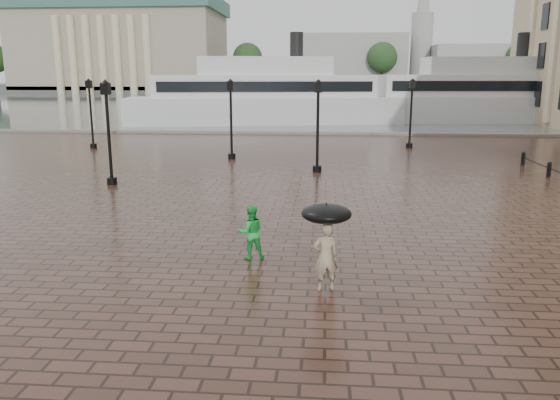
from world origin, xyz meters
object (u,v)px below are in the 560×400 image
(child_pedestrian, at_px, (251,232))
(ferry_far, at_px, (487,96))
(street_lamps, at_px, (237,119))
(adult_pedestrian, at_px, (326,257))
(ferry_near, at_px, (264,96))

(child_pedestrian, height_order, ferry_far, ferry_far)
(street_lamps, bearing_deg, adult_pedestrian, -75.19)
(adult_pedestrian, distance_m, child_pedestrian, 2.78)
(child_pedestrian, relative_size, ferry_near, 0.05)
(street_lamps, xyz_separation_m, child_pedestrian, (3.10, -17.09, -1.61))
(street_lamps, distance_m, ferry_near, 24.90)
(child_pedestrian, bearing_deg, ferry_near, -101.26)
(adult_pedestrian, relative_size, child_pedestrian, 1.09)
(adult_pedestrian, xyz_separation_m, child_pedestrian, (-1.94, 1.99, -0.06))
(street_lamps, xyz_separation_m, adult_pedestrian, (5.04, -19.08, -1.55))
(street_lamps, bearing_deg, ferry_far, 52.91)
(adult_pedestrian, distance_m, ferry_near, 44.43)
(street_lamps, relative_size, ferry_far, 0.77)
(ferry_far, bearing_deg, adult_pedestrian, -112.92)
(adult_pedestrian, xyz_separation_m, ferry_far, (16.67, 47.80, 1.92))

